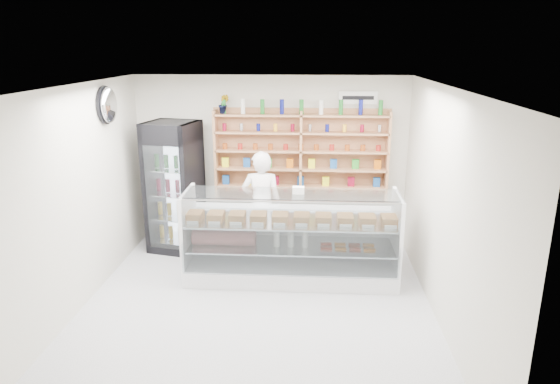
{
  "coord_description": "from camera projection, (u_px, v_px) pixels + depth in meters",
  "views": [
    {
      "loc": [
        0.66,
        -5.66,
        3.24
      ],
      "look_at": [
        0.25,
        0.9,
        1.32
      ],
      "focal_mm": 32.0,
      "sensor_mm": 36.0,
      "label": 1
    }
  ],
  "objects": [
    {
      "name": "security_mirror",
      "position": [
        109.0,
        105.0,
        6.96
      ],
      "size": [
        0.15,
        0.5,
        0.5
      ],
      "primitive_type": "ellipsoid",
      "color": "silver",
      "rests_on": "left_wall"
    },
    {
      "name": "room",
      "position": [
        255.0,
        206.0,
        5.98
      ],
      "size": [
        5.0,
        5.0,
        5.0
      ],
      "color": "silver",
      "rests_on": "ground"
    },
    {
      "name": "wall_sign",
      "position": [
        358.0,
        98.0,
        7.96
      ],
      "size": [
        0.62,
        0.03,
        0.2
      ],
      "primitive_type": "cube",
      "color": "white",
      "rests_on": "back_wall"
    },
    {
      "name": "wall_shelving",
      "position": [
        301.0,
        151.0,
        8.13
      ],
      "size": [
        2.84,
        0.28,
        1.33
      ],
      "color": "#A4714D",
      "rests_on": "back_wall"
    },
    {
      "name": "potted_plant",
      "position": [
        224.0,
        104.0,
        8.0
      ],
      "size": [
        0.17,
        0.14,
        0.31
      ],
      "primitive_type": "imported",
      "rotation": [
        0.0,
        0.0,
        0.02
      ],
      "color": "#1E6626",
      "rests_on": "wall_shelving"
    },
    {
      "name": "display_counter",
      "position": [
        291.0,
        255.0,
        7.16
      ],
      "size": [
        2.99,
        0.89,
        1.3
      ],
      "color": "white",
      "rests_on": "floor"
    },
    {
      "name": "drinks_cooler",
      "position": [
        174.0,
        187.0,
        8.05
      ],
      "size": [
        0.9,
        0.88,
        2.11
      ],
      "rotation": [
        0.0,
        0.0,
        -0.21
      ],
      "color": "black",
      "rests_on": "floor"
    },
    {
      "name": "shop_worker",
      "position": [
        261.0,
        205.0,
        7.77
      ],
      "size": [
        0.63,
        0.42,
        1.72
      ],
      "primitive_type": "imported",
      "rotation": [
        0.0,
        0.0,
        3.15
      ],
      "color": "silver",
      "rests_on": "floor"
    }
  ]
}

